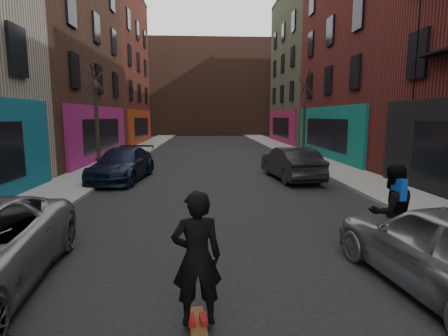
{
  "coord_description": "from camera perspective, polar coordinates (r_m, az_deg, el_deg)",
  "views": [
    {
      "loc": [
        -0.71,
        -0.19,
        2.89
      ],
      "look_at": [
        -0.25,
        8.41,
        1.6
      ],
      "focal_mm": 28.0,
      "sensor_mm": 36.0,
      "label": 1
    }
  ],
  "objects": [
    {
      "name": "tree_right_far",
      "position": [
        25.17,
        13.02,
        9.75
      ],
      "size": [
        2.0,
        2.0,
        6.8
      ],
      "primitive_type": null,
      "color": "black",
      "rests_on": "sidewalk_right"
    },
    {
      "name": "tree_left_far",
      "position": [
        19.01,
        -20.17,
        9.48
      ],
      "size": [
        2.0,
        2.0,
        6.5
      ],
      "primitive_type": null,
      "color": "black",
      "rests_on": "sidewalk_left"
    },
    {
      "name": "parked_left_end",
      "position": [
        16.44,
        -16.27,
        0.6
      ],
      "size": [
        2.49,
        5.17,
        1.45
      ],
      "primitive_type": "imported",
      "rotation": [
        0.0,
        0.0,
        -0.09
      ],
      "color": "black",
      "rests_on": "ground"
    },
    {
      "name": "pedestrian",
      "position": [
        7.8,
        25.62,
        -6.52
      ],
      "size": [
        1.03,
        0.86,
        1.94
      ],
      "rotation": [
        0.0,
        0.0,
        3.28
      ],
      "color": "black",
      "rests_on": "ground"
    },
    {
      "name": "building_far",
      "position": [
        56.35,
        -2.44,
        12.68
      ],
      "size": [
        40.0,
        10.0,
        14.0
      ],
      "primitive_type": "cube",
      "color": "#47281E",
      "rests_on": "ground"
    },
    {
      "name": "skateboarder",
      "position": [
        4.79,
        -4.46,
        -14.45
      ],
      "size": [
        0.72,
        0.51,
        1.84
      ],
      "primitive_type": "imported",
      "rotation": [
        0.0,
        0.0,
        3.25
      ],
      "color": "black",
      "rests_on": "skateboard"
    },
    {
      "name": "sidewalk_left",
      "position": [
        30.83,
        -13.46,
        3.02
      ],
      "size": [
        2.5,
        84.0,
        0.13
      ],
      "primitive_type": "cube",
      "color": "gray",
      "rests_on": "ground"
    },
    {
      "name": "parked_right_end",
      "position": [
        16.24,
        10.87,
        0.78
      ],
      "size": [
        2.08,
        4.69,
        1.5
      ],
      "primitive_type": "imported",
      "rotation": [
        0.0,
        0.0,
        3.25
      ],
      "color": "black",
      "rests_on": "ground"
    },
    {
      "name": "skateboard",
      "position": [
        5.25,
        -4.33,
        -24.25
      ],
      "size": [
        0.31,
        0.82,
        0.1
      ],
      "primitive_type": "cube",
      "rotation": [
        0.0,
        0.0,
        0.11
      ],
      "color": "brown",
      "rests_on": "ground"
    },
    {
      "name": "sidewalk_right",
      "position": [
        31.12,
        9.85,
        3.18
      ],
      "size": [
        2.5,
        84.0,
        0.13
      ],
      "primitive_type": "cube",
      "color": "gray",
      "rests_on": "ground"
    }
  ]
}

